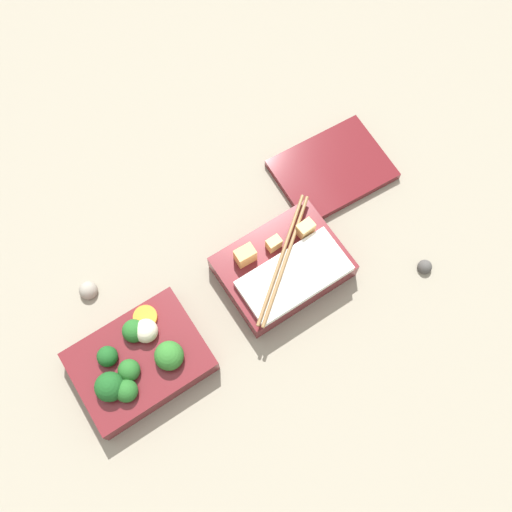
{
  "coord_description": "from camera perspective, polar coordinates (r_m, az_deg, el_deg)",
  "views": [
    {
      "loc": [
        -0.07,
        -0.22,
        0.82
      ],
      "look_at": [
        0.1,
        0.05,
        0.04
      ],
      "focal_mm": 42.0,
      "sensor_mm": 36.0,
      "label": 1
    }
  ],
  "objects": [
    {
      "name": "ground_plane",
      "position": [
        0.86,
        -3.94,
        -6.72
      ],
      "size": [
        3.0,
        3.0,
        0.0
      ],
      "primitive_type": "plane",
      "color": "gray"
    },
    {
      "name": "bento_tray_vegetable",
      "position": [
        0.83,
        -11.1,
        -9.81
      ],
      "size": [
        0.17,
        0.13,
        0.07
      ],
      "color": "maroon",
      "rests_on": "ground_plane"
    },
    {
      "name": "bento_tray_rice",
      "position": [
        0.86,
        2.66,
        -1.09
      ],
      "size": [
        0.17,
        0.14,
        0.06
      ],
      "color": "maroon",
      "rests_on": "ground_plane"
    },
    {
      "name": "bento_lid",
      "position": [
        0.95,
        7.26,
        8.16
      ],
      "size": [
        0.18,
        0.14,
        0.01
      ],
      "primitive_type": "cube",
      "rotation": [
        0.0,
        0.0,
        -0.06
      ],
      "color": "maroon",
      "rests_on": "ground_plane"
    },
    {
      "name": "pebble_0",
      "position": [
        0.89,
        -15.67,
        -3.18
      ],
      "size": [
        0.03,
        0.03,
        0.03
      ],
      "primitive_type": "sphere",
      "color": "gray",
      "rests_on": "ground_plane"
    },
    {
      "name": "pebble_1",
      "position": [
        0.91,
        15.77,
        -1.0
      ],
      "size": [
        0.02,
        0.02,
        0.02
      ],
      "primitive_type": "sphere",
      "color": "#474442",
      "rests_on": "ground_plane"
    }
  ]
}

